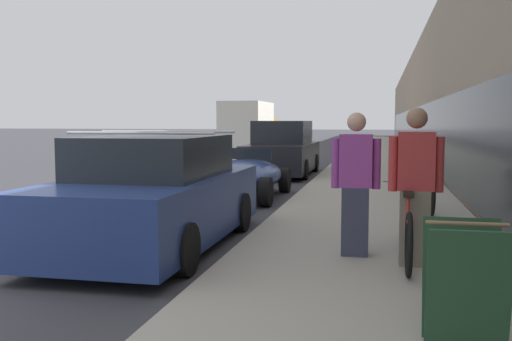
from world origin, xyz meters
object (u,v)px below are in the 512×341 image
(person_rider, at_px, (415,187))
(parked_sedan_curbside, at_px, (155,196))
(moving_truck, at_px, (249,126))
(tandem_bicycle, at_px, (405,228))
(person_bystander, at_px, (356,184))
(bike_rack_hoop, at_px, (426,189))
(parked_sedan_far, at_px, (283,151))
(sandwich_board_sign, at_px, (465,284))
(vintage_roadster_curbside, at_px, (241,177))
(cruiser_bike_nearest, at_px, (429,189))

(person_rider, xyz_separation_m, parked_sedan_curbside, (-3.37, 0.71, -0.29))
(parked_sedan_curbside, distance_m, moving_truck, 25.04)
(tandem_bicycle, distance_m, person_bystander, 0.77)
(bike_rack_hoop, distance_m, parked_sedan_far, 9.11)
(person_rider, bearing_deg, sandwich_board_sign, -84.57)
(tandem_bicycle, xyz_separation_m, parked_sedan_far, (-3.32, 11.08, 0.29))
(sandwich_board_sign, distance_m, parked_sedan_curbside, 4.68)
(bike_rack_hoop, distance_m, parked_sedan_curbside, 4.40)
(parked_sedan_far, bearing_deg, tandem_bicycle, -73.30)
(person_bystander, distance_m, parked_sedan_curbside, 2.74)
(bike_rack_hoop, bearing_deg, sandwich_board_sign, -91.37)
(person_rider, distance_m, person_bystander, 0.75)
(bike_rack_hoop, bearing_deg, moving_truck, 109.95)
(sandwich_board_sign, xyz_separation_m, parked_sedan_far, (-3.63, 13.66, 0.21))
(person_bystander, height_order, vintage_roadster_curbside, person_bystander)
(cruiser_bike_nearest, bearing_deg, person_bystander, -107.27)
(vintage_roadster_curbside, xyz_separation_m, moving_truck, (-4.35, 19.59, 0.92))
(vintage_roadster_curbside, height_order, moving_truck, moving_truck)
(tandem_bicycle, bearing_deg, parked_sedan_far, 106.70)
(bike_rack_hoop, relative_size, parked_sedan_far, 0.18)
(person_bystander, xyz_separation_m, parked_sedan_far, (-2.74, 11.02, -0.20))
(moving_truck, bearing_deg, person_rider, -73.02)
(bike_rack_hoop, xyz_separation_m, cruiser_bike_nearest, (0.14, 0.98, -0.11))
(person_bystander, distance_m, parked_sedan_far, 11.36)
(vintage_roadster_curbside, bearing_deg, sandwich_board_sign, -65.85)
(person_bystander, bearing_deg, moving_truck, 105.80)
(bike_rack_hoop, distance_m, cruiser_bike_nearest, 1.00)
(tandem_bicycle, xyz_separation_m, sandwich_board_sign, (0.30, -2.57, 0.08))
(tandem_bicycle, distance_m, person_rider, 0.59)
(person_rider, xyz_separation_m, moving_truck, (-7.75, 25.36, 0.41))
(moving_truck, bearing_deg, sandwich_board_sign, -73.93)
(sandwich_board_sign, bearing_deg, parked_sedan_far, 104.87)
(person_rider, xyz_separation_m, vintage_roadster_curbside, (-3.40, 5.77, -0.51))
(person_rider, xyz_separation_m, cruiser_bike_nearest, (0.48, 4.05, -0.48))
(sandwich_board_sign, bearing_deg, person_rider, 95.43)
(tandem_bicycle, distance_m, vintage_roadster_curbside, 6.41)
(person_rider, bearing_deg, moving_truck, 106.98)
(person_bystander, bearing_deg, person_rider, -27.30)
(tandem_bicycle, relative_size, moving_truck, 0.38)
(person_rider, height_order, moving_truck, moving_truck)
(sandwich_board_sign, relative_size, parked_sedan_far, 0.19)
(person_bystander, relative_size, parked_sedan_far, 0.37)
(tandem_bicycle, xyz_separation_m, person_rider, (0.08, -0.28, 0.51))
(person_bystander, height_order, bike_rack_hoop, person_bystander)
(person_bystander, height_order, parked_sedan_curbside, person_bystander)
(tandem_bicycle, bearing_deg, parked_sedan_curbside, 172.54)
(parked_sedan_curbside, bearing_deg, person_bystander, -7.76)
(parked_sedan_far, bearing_deg, vintage_roadster_curbside, -89.90)
(tandem_bicycle, distance_m, parked_sedan_far, 11.57)
(parked_sedan_far, bearing_deg, person_bystander, -76.03)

